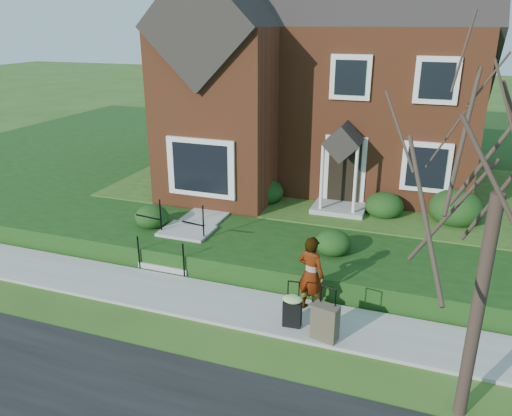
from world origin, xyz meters
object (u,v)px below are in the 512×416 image
at_px(front_steps, 179,243).
at_px(woman, 311,274).
at_px(suitcase_olive, 325,322).
at_px(suitcase_black, 292,309).
at_px(tree_verge, 503,169).

relative_size(front_steps, woman, 1.14).
bearing_deg(suitcase_olive, suitcase_black, 175.59).
bearing_deg(suitcase_black, tree_verge, -27.17).
height_order(front_steps, suitcase_black, front_steps).
bearing_deg(front_steps, tree_verge, -26.76).
xyz_separation_m(front_steps, suitcase_olive, (4.57, -2.43, -0.01)).
bearing_deg(tree_verge, woman, 145.52).
xyz_separation_m(suitcase_olive, tree_verge, (2.56, -1.17, 3.76)).
bearing_deg(front_steps, woman, -19.95).
distance_m(suitcase_black, suitcase_olive, 0.78).
bearing_deg(tree_verge, suitcase_black, 157.16).
distance_m(front_steps, suitcase_black, 4.42).
xyz_separation_m(woman, suitcase_olive, (0.55, -0.97, -0.50)).
distance_m(front_steps, tree_verge, 8.82).
bearing_deg(suitcase_olive, tree_verge, -12.23).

